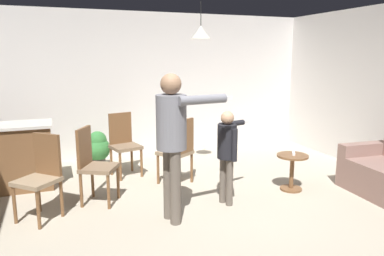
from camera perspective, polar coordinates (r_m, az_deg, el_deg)
The scene contains 13 objects.
ground at distance 4.56m, azimuth 4.40°, elevation -13.54°, with size 7.68×7.68×0.00m, color #B2A893.
wall_back at distance 7.19m, azimuth -6.34°, elevation 6.65°, with size 6.40×0.10×2.70m, color silver.
kitchen_counter at distance 5.90m, azimuth -26.63°, elevation -4.03°, with size 1.26×0.66×0.95m.
side_table_by_couch at distance 5.48m, azimuth 15.17°, elevation -5.96°, with size 0.44×0.44×0.52m.
person_adult at distance 4.14m, azimuth -3.02°, elevation -0.57°, with size 0.87×0.49×1.71m.
person_child at distance 4.71m, azimuth 5.50°, elevation -2.95°, with size 0.58×0.46×1.22m.
dining_chair_by_counter at distance 5.47m, azimuth -2.07°, elevation -3.22°, with size 0.58×0.58×1.00m.
dining_chair_near_wall at distance 6.01m, azimuth -10.50°, elevation -2.10°, with size 0.51×0.51×1.00m.
dining_chair_centre_back at distance 4.68m, azimuth -22.24°, elevation -6.52°, with size 0.59×0.59×1.00m.
dining_chair_spare at distance 4.95m, azimuth -14.96°, elevation -5.14°, with size 0.57×0.57×1.00m.
potted_plant_corner at distance 6.51m, azimuth -14.34°, elevation -2.99°, with size 0.42×0.42×0.64m.
spare_remote_on_table at distance 5.43m, azimuth 15.40°, elevation -3.81°, with size 0.04×0.13×0.04m, color white.
ceiling_light_pendant at distance 5.80m, azimuth 1.37°, elevation 14.58°, with size 0.32×0.32×0.55m.
Camera 1 is at (-1.77, -3.74, 1.89)m, focal length 34.55 mm.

